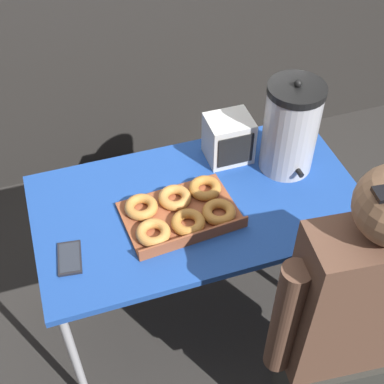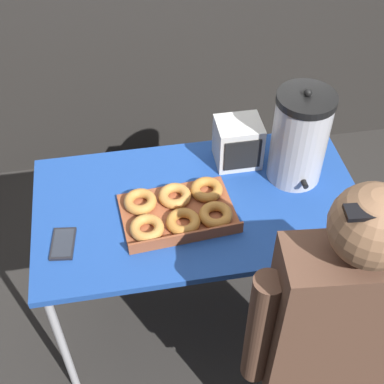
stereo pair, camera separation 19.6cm
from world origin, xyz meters
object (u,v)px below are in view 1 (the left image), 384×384
object	(u,v)px
donut_box	(181,212)
cell_phone	(70,258)
space_heater	(229,139)
coffee_urn	(291,128)
person_seated	(347,327)

from	to	relation	value
donut_box	cell_phone	xyz separation A→B (m)	(-0.42, -0.07, -0.02)
space_heater	donut_box	bearing A→B (deg)	-137.71
donut_box	cell_phone	size ratio (longest dim) A/B	2.90
donut_box	coffee_urn	distance (m)	0.53
donut_box	cell_phone	distance (m)	0.42
donut_box	space_heater	xyz separation A→B (m)	(0.28, 0.25, 0.07)
donut_box	person_seated	xyz separation A→B (m)	(0.39, -0.56, -0.10)
donut_box	person_seated	distance (m)	0.69
donut_box	coffee_urn	world-z (taller)	coffee_urn
coffee_urn	cell_phone	bearing A→B (deg)	-167.23
coffee_urn	space_heater	distance (m)	0.25
coffee_urn	person_seated	distance (m)	0.75
cell_phone	space_heater	world-z (taller)	space_heater
cell_phone	person_seated	size ratio (longest dim) A/B	0.11
donut_box	person_seated	world-z (taller)	person_seated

